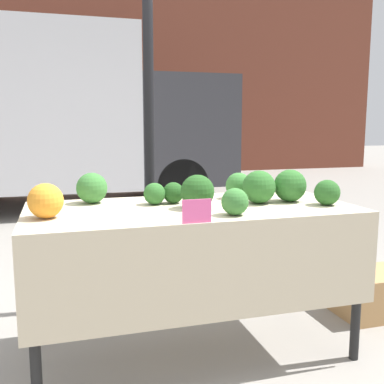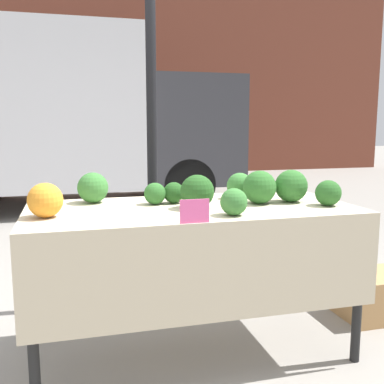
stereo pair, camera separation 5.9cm
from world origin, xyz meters
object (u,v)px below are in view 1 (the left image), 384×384
object	(u,v)px
orange_cauliflower	(46,201)
price_sign	(197,211)
parked_truck	(66,116)
produce_crate	(374,293)

from	to	relation	value
orange_cauliflower	price_sign	bearing A→B (deg)	-24.69
parked_truck	orange_cauliflower	bearing A→B (deg)	-92.11
price_sign	orange_cauliflower	bearing A→B (deg)	155.31
produce_crate	price_sign	bearing A→B (deg)	-159.81
orange_cauliflower	produce_crate	distance (m)	2.22
produce_crate	parked_truck	bearing A→B (deg)	111.41
parked_truck	price_sign	size ratio (longest dim) A/B	33.37
parked_truck	price_sign	xyz separation A→B (m)	(0.47, -5.33, -0.50)
price_sign	produce_crate	size ratio (longest dim) A/B	0.27
parked_truck	orange_cauliflower	world-z (taller)	parked_truck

